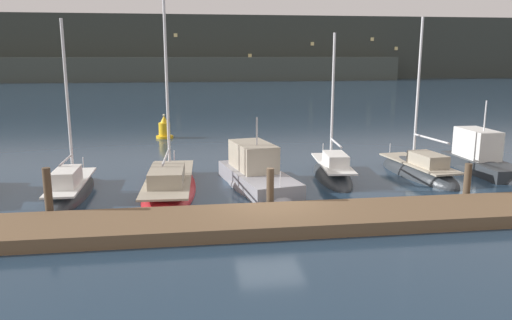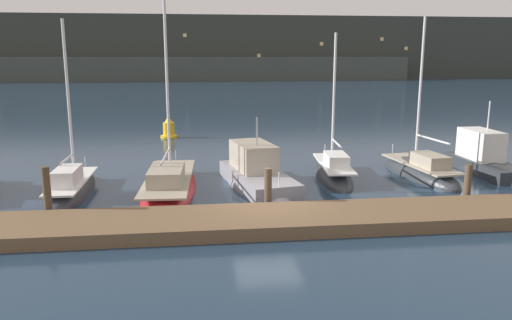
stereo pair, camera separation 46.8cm
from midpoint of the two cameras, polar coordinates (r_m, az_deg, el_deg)
ground_plane at (r=18.96m, az=2.06°, el=-5.86°), size 400.00×400.00×0.00m
dock at (r=17.29m, az=2.95°, el=-6.86°), size 40.13×2.80×0.45m
mooring_pile_1 at (r=19.10m, az=-22.12°, el=-3.58°), size 0.28×0.28×1.95m
mooring_pile_2 at (r=18.67m, az=2.11°, el=-3.47°), size 0.28×0.28×1.67m
mooring_pile_3 at (r=21.37m, az=23.60°, el=-2.59°), size 0.28×0.28×1.61m
sailboat_berth_3 at (r=22.53m, az=-19.69°, el=-3.33°), size 1.49×5.93×7.89m
sailboat_berth_4 at (r=21.99m, az=-9.29°, el=-3.15°), size 2.63×8.24×11.21m
motorboat_berth_5 at (r=22.29m, az=0.72°, el=-2.35°), size 3.43×6.61×3.82m
sailboat_berth_6 at (r=24.19m, az=9.37°, el=-1.74°), size 2.09×5.76×7.41m
sailboat_berth_7 at (r=25.53m, az=18.78°, el=-1.58°), size 2.46×6.21×8.32m
motorboat_berth_8 at (r=27.62m, az=25.05°, el=-0.61°), size 1.90×5.72×4.26m
channel_buoy at (r=35.95m, az=-9.57°, el=3.50°), size 1.20×1.20×1.71m
hillside_backdrop at (r=123.63m, az=-7.21°, el=12.33°), size 240.00×23.00×14.65m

